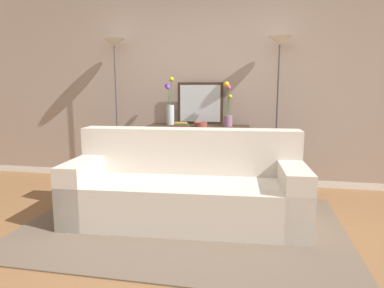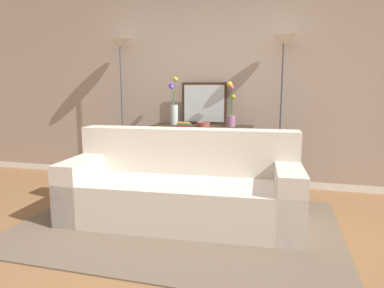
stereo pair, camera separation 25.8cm
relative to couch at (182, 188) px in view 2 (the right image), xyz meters
name	(u,v)px [view 2 (the right image)]	position (x,y,z in m)	size (l,w,h in m)	color
ground_plane	(159,255)	(0.03, -0.75, -0.32)	(16.00, 16.00, 0.02)	brown
back_wall	(215,72)	(0.03, 1.48, 1.19)	(12.00, 0.15, 3.02)	white
area_rug	(178,224)	(0.00, -0.16, -0.31)	(2.96, 2.02, 0.01)	brown
couch	(182,188)	(0.00, 0.00, 0.00)	(2.30, 1.02, 0.88)	beige
console_table	(201,145)	(-0.08, 1.16, 0.25)	(1.30, 0.38, 0.81)	#382619
floor_lamp_left	(121,71)	(-1.22, 1.18, 1.21)	(0.28, 0.28, 1.93)	#4C4C51
floor_lamp_right	(283,71)	(0.90, 1.18, 1.18)	(0.28, 0.28, 1.90)	#4C4C51
wall_mirror	(204,103)	(-0.09, 1.32, 0.78)	(0.61, 0.02, 0.55)	#382619
vase_tall_flowers	(174,108)	(-0.47, 1.19, 0.72)	(0.12, 0.12, 0.62)	silver
vase_short_flowers	(231,111)	(0.30, 1.14, 0.69)	(0.12, 0.12, 0.56)	gray
fruit_bowl	(203,124)	(-0.03, 1.04, 0.53)	(0.17, 0.17, 0.06)	brown
book_stack	(184,124)	(-0.29, 1.03, 0.52)	(0.20, 0.15, 0.05)	#BC3328
book_row_under_console	(172,180)	(-0.49, 1.16, -0.26)	(0.27, 0.18, 0.12)	#BC3328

